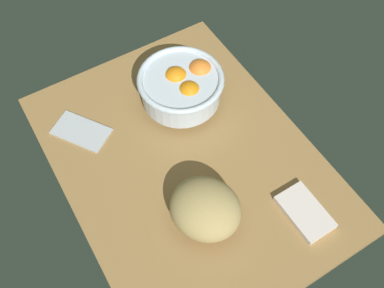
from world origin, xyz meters
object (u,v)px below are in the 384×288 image
object	(u,v)px
fruit_bowl	(182,86)
bread_loaf	(205,208)
napkin_spare	(305,212)
napkin_folded	(81,131)

from	to	relation	value
fruit_bowl	bread_loaf	xyz separation A→B (cm)	(31.88, -13.02, -1.23)
bread_loaf	napkin_spare	world-z (taller)	bread_loaf
bread_loaf	napkin_spare	xyz separation A→B (cm)	(11.16, 20.27, -4.33)
napkin_spare	napkin_folded	bearing A→B (deg)	-143.89
bread_loaf	napkin_spare	bearing A→B (deg)	61.16
napkin_folded	napkin_spare	world-z (taller)	napkin_spare
bread_loaf	fruit_bowl	bearing A→B (deg)	157.78
fruit_bowl	bread_loaf	bearing A→B (deg)	-22.22
fruit_bowl	napkin_folded	xyz separation A→B (cm)	(-5.00, -27.80, -5.94)
napkin_folded	napkin_spare	distance (cm)	59.47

